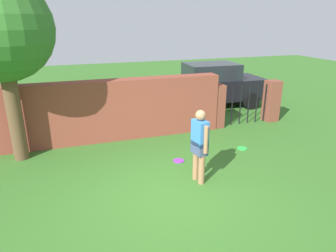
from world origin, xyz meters
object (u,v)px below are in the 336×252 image
(car, at_px, (211,85))
(person, at_px, (200,143))
(frisbee_green, at_px, (242,148))
(tree, at_px, (0,31))
(frisbee_purple, at_px, (179,161))

(car, bearing_deg, person, 64.18)
(car, bearing_deg, frisbee_green, 78.21)
(tree, bearing_deg, frisbee_green, -12.63)
(tree, xyz_separation_m, car, (6.73, 2.95, -2.25))
(car, relative_size, frisbee_green, 15.81)
(person, height_order, car, car)
(frisbee_green, xyz_separation_m, frisbee_purple, (-1.92, -0.17, 0.00))
(frisbee_purple, bearing_deg, frisbee_green, 5.12)
(car, xyz_separation_m, frisbee_purple, (-2.99, -4.39, -0.85))
(car, distance_m, frisbee_purple, 5.38)
(tree, bearing_deg, person, -33.45)
(tree, distance_m, frisbee_purple, 5.06)
(frisbee_purple, bearing_deg, person, -86.82)
(person, distance_m, frisbee_green, 2.41)
(tree, height_order, person, tree)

